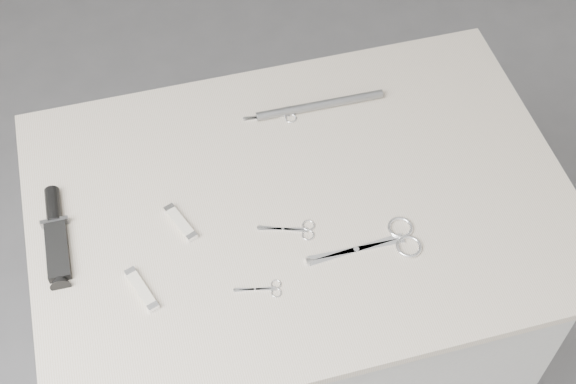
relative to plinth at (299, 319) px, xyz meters
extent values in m
cube|color=silver|center=(0.00, 0.00, 0.00)|extent=(0.90, 0.60, 0.90)
cube|color=beige|center=(0.00, 0.00, 0.46)|extent=(1.00, 0.70, 0.02)
cube|color=white|center=(0.06, -0.13, 0.47)|extent=(0.18, 0.03, 0.00)
cylinder|color=white|center=(0.06, -0.13, 0.47)|extent=(0.01, 0.01, 0.00)
torus|color=white|center=(0.15, -0.11, 0.47)|extent=(0.05, 0.05, 0.01)
torus|color=white|center=(0.15, -0.15, 0.47)|extent=(0.05, 0.05, 0.01)
cube|color=white|center=(-0.05, -0.06, 0.47)|extent=(0.09, 0.04, 0.00)
cylinder|color=white|center=(-0.05, -0.06, 0.47)|extent=(0.01, 0.01, 0.00)
torus|color=white|center=(0.00, -0.06, 0.47)|extent=(0.02, 0.02, 0.00)
torus|color=white|center=(-0.01, -0.08, 0.47)|extent=(0.02, 0.02, 0.00)
cube|color=white|center=(-0.01, 0.21, 0.47)|extent=(0.09, 0.03, 0.00)
cylinder|color=white|center=(-0.01, 0.21, 0.47)|extent=(0.01, 0.01, 0.00)
torus|color=white|center=(0.04, 0.22, 0.47)|extent=(0.02, 0.02, 0.00)
torus|color=white|center=(0.03, 0.20, 0.47)|extent=(0.02, 0.02, 0.00)
cube|color=white|center=(-0.13, -0.16, 0.47)|extent=(0.07, 0.03, 0.00)
cylinder|color=white|center=(-0.13, -0.16, 0.47)|extent=(0.00, 0.00, 0.00)
torus|color=white|center=(-0.09, -0.16, 0.47)|extent=(0.02, 0.02, 0.00)
torus|color=white|center=(-0.09, -0.18, 0.47)|extent=(0.02, 0.02, 0.00)
cube|color=black|center=(-0.45, 0.00, 0.48)|extent=(0.04, 0.12, 0.01)
cube|color=gray|center=(-0.44, 0.06, 0.48)|extent=(0.04, 0.01, 0.02)
cylinder|color=black|center=(-0.44, 0.10, 0.48)|extent=(0.03, 0.08, 0.03)
cube|color=silver|center=(-0.31, -0.12, 0.48)|extent=(0.05, 0.09, 0.01)
cube|color=white|center=(-0.33, -0.08, 0.48)|extent=(0.02, 0.02, 0.01)
cube|color=white|center=(-0.30, -0.15, 0.48)|extent=(0.02, 0.02, 0.01)
cube|color=silver|center=(-0.23, 0.00, 0.48)|extent=(0.05, 0.09, 0.01)
cube|color=white|center=(-0.24, 0.04, 0.48)|extent=(0.02, 0.02, 0.01)
cube|color=white|center=(-0.21, -0.03, 0.48)|extent=(0.02, 0.02, 0.01)
cylinder|color=gray|center=(0.10, 0.21, 0.48)|extent=(0.26, 0.02, 0.02)
camera|label=1|loc=(-0.25, -0.84, 1.66)|focal=50.00mm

